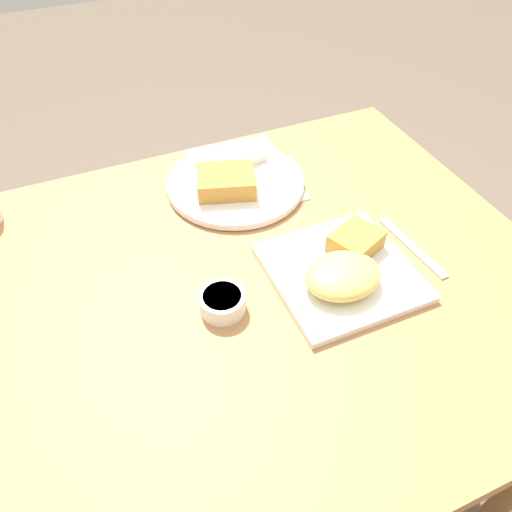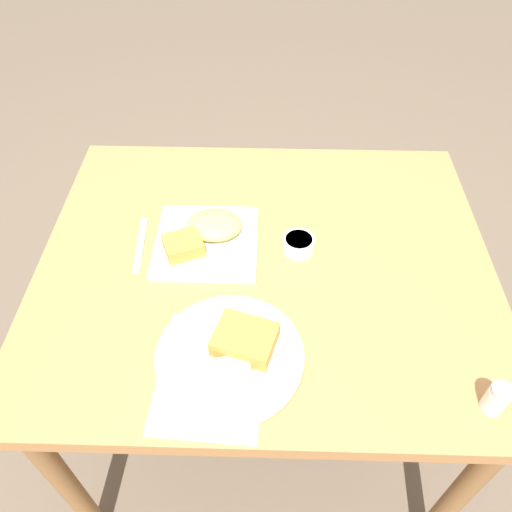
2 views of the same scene
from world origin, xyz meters
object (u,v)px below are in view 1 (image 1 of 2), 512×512
object	(u,v)px
sauce_ramekin	(222,302)
plate_oval_far	(233,181)
plate_square_near	(344,269)
butter_knife	(412,247)

from	to	relation	value
sauce_ramekin	plate_oval_far	bearing A→B (deg)	65.50
plate_square_near	sauce_ramekin	xyz separation A→B (m)	(-0.22, 0.02, -0.00)
plate_square_near	plate_oval_far	bearing A→B (deg)	104.21
plate_oval_far	butter_knife	world-z (taller)	plate_oval_far
plate_square_near	butter_knife	size ratio (longest dim) A/B	1.34
plate_square_near	sauce_ramekin	bearing A→B (deg)	175.58
plate_square_near	sauce_ramekin	size ratio (longest dim) A/B	3.14
plate_oval_far	sauce_ramekin	xyz separation A→B (m)	(-0.14, -0.30, 0.00)
plate_square_near	plate_oval_far	distance (m)	0.33
plate_square_near	plate_oval_far	world-z (taller)	plate_square_near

